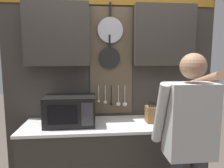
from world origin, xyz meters
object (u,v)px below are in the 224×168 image
object	(u,v)px
utensil_crock	(186,113)
person	(189,136)
knife_block	(151,114)
microwave	(70,110)

from	to	relation	value
utensil_crock	person	distance (m)	0.70
knife_block	person	bearing A→B (deg)	-79.09
microwave	knife_block	bearing A→B (deg)	0.05
knife_block	utensil_crock	world-z (taller)	utensil_crock
knife_block	person	distance (m)	0.66
microwave	utensil_crock	xyz separation A→B (m)	(1.30, 0.00, -0.07)
utensil_crock	person	world-z (taller)	person
microwave	person	bearing A→B (deg)	-32.39
person	microwave	bearing A→B (deg)	147.61
microwave	utensil_crock	world-z (taller)	utensil_crock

